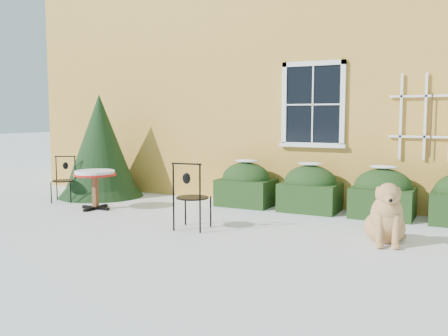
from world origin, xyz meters
The scene contains 8 objects.
ground centered at (0.00, 0.00, 0.00)m, with size 80.00×80.00×0.00m, color white.
house centered at (0.00, 7.00, 3.22)m, with size 12.40×8.40×6.40m.
hedge_row centered at (1.65, 2.55, 0.40)m, with size 4.95×0.80×0.91m.
evergreen_shrub centered at (-3.61, 2.13, 0.90)m, with size 1.84×1.84×2.23m.
bistro_table centered at (-2.67, 0.88, 0.61)m, with size 0.80×0.80×0.74m.
patio_chair_near centered at (-0.18, 0.24, 0.53)m, with size 0.53×0.52×1.05m.
patio_chair_far centered at (-3.84, 1.26, 0.47)m, with size 0.56×0.56×0.93m.
dog centered at (2.65, 0.68, 0.36)m, with size 0.71×1.01×0.90m.
Camera 1 is at (3.73, -6.31, 1.75)m, focal length 40.00 mm.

